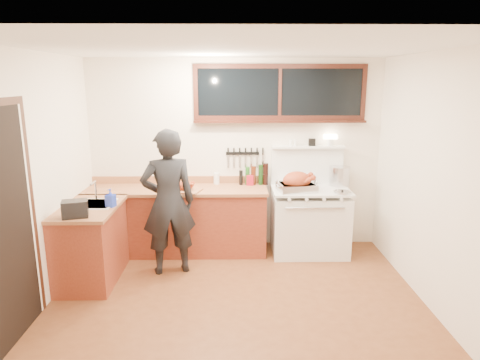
{
  "coord_description": "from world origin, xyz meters",
  "views": [
    {
      "loc": [
        -0.03,
        -4.1,
        2.32
      ],
      "look_at": [
        0.05,
        0.85,
        1.15
      ],
      "focal_mm": 32.0,
      "sensor_mm": 36.0,
      "label": 1
    }
  ],
  "objects_px": {
    "cutting_board": "(185,187)",
    "roast_turkey": "(297,183)",
    "man": "(168,202)",
    "vintage_stove": "(309,219)"
  },
  "relations": [
    {
      "from": "man",
      "to": "roast_turkey",
      "type": "distance_m",
      "value": 1.68
    },
    {
      "from": "vintage_stove",
      "to": "cutting_board",
      "type": "relative_size",
      "value": 3.4
    },
    {
      "from": "man",
      "to": "vintage_stove",
      "type": "bearing_deg",
      "value": 18.13
    },
    {
      "from": "cutting_board",
      "to": "roast_turkey",
      "type": "distance_m",
      "value": 1.46
    },
    {
      "from": "cutting_board",
      "to": "man",
      "type": "bearing_deg",
      "value": -108.3
    },
    {
      "from": "vintage_stove",
      "to": "cutting_board",
      "type": "height_order",
      "value": "vintage_stove"
    },
    {
      "from": "cutting_board",
      "to": "roast_turkey",
      "type": "bearing_deg",
      "value": -0.02
    },
    {
      "from": "cutting_board",
      "to": "roast_turkey",
      "type": "xyz_separation_m",
      "value": [
        1.46,
        -0.0,
        0.05
      ]
    },
    {
      "from": "roast_turkey",
      "to": "cutting_board",
      "type": "bearing_deg",
      "value": 179.98
    },
    {
      "from": "man",
      "to": "roast_turkey",
      "type": "height_order",
      "value": "man"
    }
  ]
}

